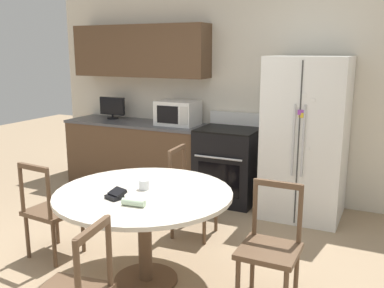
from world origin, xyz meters
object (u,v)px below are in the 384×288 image
microwave (178,113)px  dining_chair_left (51,211)px  oven_range (228,164)px  dining_chair_right (270,249)px  refrigerator (306,138)px  dining_chair_far (192,194)px  wallet (116,195)px  candle_glass (144,185)px  countertop_tv (112,107)px

microwave → dining_chair_left: size_ratio=0.57×
oven_range → dining_chair_left: oven_range is taller
microwave → dining_chair_right: microwave is taller
refrigerator → dining_chair_far: 1.46m
oven_range → wallet: oven_range is taller
refrigerator → wallet: 2.45m
dining_chair_left → candle_glass: size_ratio=10.74×
microwave → dining_chair_far: bearing=-56.9°
wallet → microwave: bearing=106.8°
oven_range → dining_chair_far: (0.03, -1.11, -0.03)m
microwave → dining_chair_far: size_ratio=0.57×
refrigerator → wallet: refrigerator is taller
microwave → wallet: 2.51m
oven_range → dining_chair_far: size_ratio=1.20×
refrigerator → oven_range: bearing=176.0°
refrigerator → candle_glass: size_ratio=21.32×
dining_chair_right → wallet: bearing=18.2°
refrigerator → dining_chair_far: bearing=-130.9°
candle_glass → dining_chair_left: bearing=-177.7°
oven_range → countertop_tv: bearing=176.6°
refrigerator → dining_chair_far: size_ratio=1.99×
countertop_tv → dining_chair_right: countertop_tv is taller
dining_chair_right → wallet: 1.20m
dining_chair_right → dining_chair_left: same height
oven_range → countertop_tv: size_ratio=2.76×
microwave → dining_chair_far: 1.53m
wallet → dining_chair_left: bearing=165.3°
microwave → dining_chair_right: size_ratio=0.57×
countertop_tv → dining_chair_far: (1.83, -1.22, -0.63)m
oven_range → dining_chair_right: oven_range is taller
countertop_tv → dining_chair_far: countertop_tv is taller
refrigerator → dining_chair_right: (0.14, -1.89, -0.46)m
dining_chair_left → wallet: size_ratio=5.76×
dining_chair_far → countertop_tv: bearing=-126.9°
refrigerator → candle_glass: 2.17m
microwave → countertop_tv: bearing=177.8°
dining_chair_left → dining_chair_far: bearing=51.0°
refrigerator → candle_glass: refrigerator is taller
candle_glass → wallet: size_ratio=0.54×
dining_chair_far → dining_chair_left: 1.35m
dining_chair_far → dining_chair_left: (-0.93, -0.98, 0.00)m
microwave → dining_chair_left: (-0.17, -2.15, -0.62)m
dining_chair_right → dining_chair_far: 1.35m
oven_range → dining_chair_right: 2.24m
oven_range → candle_glass: 2.08m
oven_range → wallet: bearing=-90.4°
countertop_tv → dining_chair_left: bearing=-67.8°
dining_chair_far → wallet: dining_chair_far is taller
dining_chair_far → wallet: (-0.05, -1.21, 0.36)m
microwave → dining_chair_left: microwave is taller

